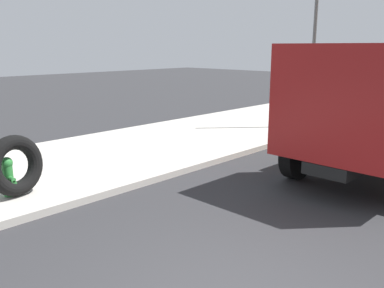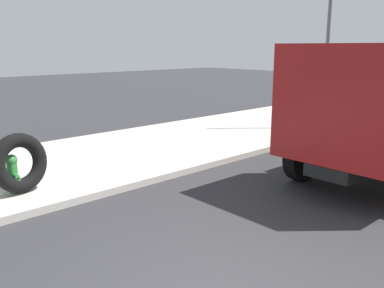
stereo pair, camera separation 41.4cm
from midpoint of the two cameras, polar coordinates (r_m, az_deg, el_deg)
name	(u,v)px [view 2 (the right image)]	position (r m, az deg, el deg)	size (l,w,h in m)	color
sidewalk_curb	(9,176)	(10.25, -22.75, -4.09)	(36.00, 5.00, 0.15)	#BCB7AD
fire_hydrant	(13,172)	(8.74, -22.15, -3.64)	(0.23, 0.52, 0.76)	#2D8438
loose_tire	(20,163)	(8.64, -21.31, -2.44)	(1.17, 1.17, 0.28)	black
street_light_pole	(328,33)	(15.16, 18.96, 14.26)	(0.12, 0.12, 6.50)	#595B5E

